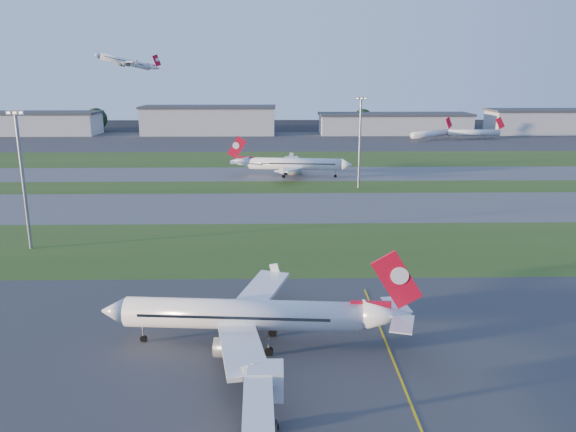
{
  "coord_description": "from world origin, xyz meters",
  "views": [
    {
      "loc": [
        -8.26,
        -50.18,
        32.29
      ],
      "look_at": [
        -6.41,
        48.66,
        7.0
      ],
      "focal_mm": 35.0,
      "sensor_mm": 36.0,
      "label": 1
    }
  ],
  "objects_px": {
    "airliner_parked": "(246,315)",
    "airliner_taxiing": "(294,164)",
    "mini_jet_far": "(474,133)",
    "light_mast_west": "(22,171)",
    "light_mast_centre": "(360,137)",
    "mini_jet_near": "(431,134)"
  },
  "relations": [
    {
      "from": "airliner_parked",
      "to": "light_mast_centre",
      "type": "xyz_separation_m",
      "value": [
        27.19,
        95.55,
        10.91
      ]
    },
    {
      "from": "mini_jet_near",
      "to": "light_mast_centre",
      "type": "distance_m",
      "value": 128.62
    },
    {
      "from": "airliner_parked",
      "to": "mini_jet_far",
      "type": "bearing_deg",
      "value": 69.35
    },
    {
      "from": "airliner_taxiing",
      "to": "light_mast_centre",
      "type": "xyz_separation_m",
      "value": [
        17.99,
        -18.86,
        10.79
      ]
    },
    {
      "from": "mini_jet_far",
      "to": "light_mast_centre",
      "type": "height_order",
      "value": "light_mast_centre"
    },
    {
      "from": "mini_jet_near",
      "to": "light_mast_west",
      "type": "relative_size",
      "value": 0.95
    },
    {
      "from": "airliner_parked",
      "to": "airliner_taxiing",
      "type": "height_order",
      "value": "airliner_taxiing"
    },
    {
      "from": "airliner_taxiing",
      "to": "light_mast_centre",
      "type": "distance_m",
      "value": 28.21
    },
    {
      "from": "airliner_taxiing",
      "to": "mini_jet_near",
      "type": "xyz_separation_m",
      "value": [
        70.19,
        98.12,
        -0.74
      ]
    },
    {
      "from": "light_mast_west",
      "to": "mini_jet_far",
      "type": "bearing_deg",
      "value": 50.77
    },
    {
      "from": "mini_jet_far",
      "to": "light_mast_west",
      "type": "distance_m",
      "value": 229.7
    },
    {
      "from": "airliner_parked",
      "to": "light_mast_centre",
      "type": "distance_m",
      "value": 99.94
    },
    {
      "from": "airliner_taxiing",
      "to": "mini_jet_near",
      "type": "height_order",
      "value": "airliner_taxiing"
    },
    {
      "from": "light_mast_west",
      "to": "light_mast_centre",
      "type": "relative_size",
      "value": 1.0
    },
    {
      "from": "light_mast_west",
      "to": "light_mast_centre",
      "type": "bearing_deg",
      "value": 38.66
    },
    {
      "from": "mini_jet_far",
      "to": "light_mast_centre",
      "type": "bearing_deg",
      "value": -123.16
    },
    {
      "from": "airliner_parked",
      "to": "airliner_taxiing",
      "type": "xyz_separation_m",
      "value": [
        9.2,
        114.41,
        0.12
      ]
    },
    {
      "from": "airliner_parked",
      "to": "airliner_taxiing",
      "type": "relative_size",
      "value": 0.97
    },
    {
      "from": "airliner_taxiing",
      "to": "light_mast_centre",
      "type": "relative_size",
      "value": 1.42
    },
    {
      "from": "mini_jet_far",
      "to": "light_mast_west",
      "type": "relative_size",
      "value": 1.11
    },
    {
      "from": "airliner_parked",
      "to": "mini_jet_far",
      "type": "relative_size",
      "value": 1.25
    },
    {
      "from": "mini_jet_far",
      "to": "light_mast_west",
      "type": "xyz_separation_m",
      "value": [
        -145.09,
        -177.7,
        11.53
      ]
    }
  ]
}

